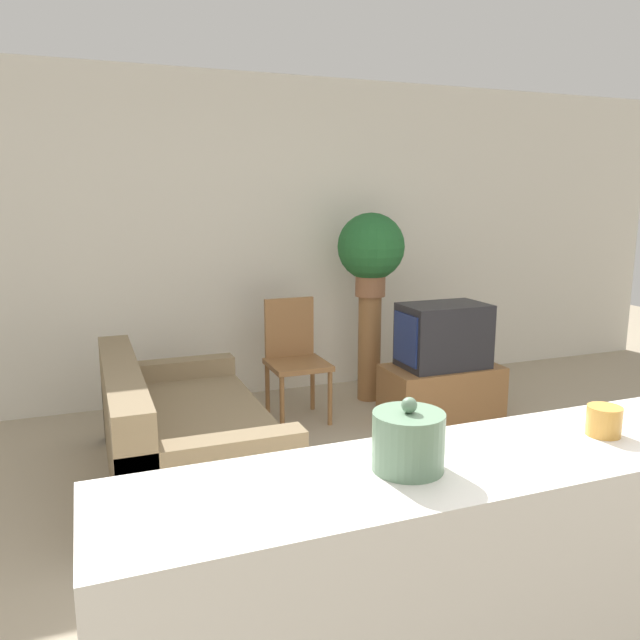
{
  "coord_description": "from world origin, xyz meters",
  "views": [
    {
      "loc": [
        -1.21,
        -1.76,
        1.71
      ],
      "look_at": [
        0.34,
        2.27,
        0.85
      ],
      "focal_mm": 35.0,
      "sensor_mm": 36.0,
      "label": 1
    }
  ],
  "objects_px": {
    "couch": "(181,438)",
    "potted_plant": "(371,249)",
    "television": "(443,335)",
    "wooden_chair": "(294,353)",
    "decorative_bowl": "(408,441)"
  },
  "relations": [
    {
      "from": "couch",
      "to": "potted_plant",
      "type": "distance_m",
      "value": 2.24
    },
    {
      "from": "television",
      "to": "potted_plant",
      "type": "xyz_separation_m",
      "value": [
        -0.32,
        0.62,
        0.63
      ]
    },
    {
      "from": "wooden_chair",
      "to": "decorative_bowl",
      "type": "distance_m",
      "value": 3.32
    },
    {
      "from": "couch",
      "to": "decorative_bowl",
      "type": "bearing_deg",
      "value": -84.49
    },
    {
      "from": "couch",
      "to": "decorative_bowl",
      "type": "xyz_separation_m",
      "value": [
        0.23,
        -2.37,
        0.85
      ]
    },
    {
      "from": "television",
      "to": "decorative_bowl",
      "type": "relative_size",
      "value": 3.53
    },
    {
      "from": "couch",
      "to": "television",
      "type": "bearing_deg",
      "value": 10.1
    },
    {
      "from": "potted_plant",
      "to": "decorative_bowl",
      "type": "distance_m",
      "value": 3.69
    },
    {
      "from": "television",
      "to": "potted_plant",
      "type": "distance_m",
      "value": 0.94
    },
    {
      "from": "couch",
      "to": "wooden_chair",
      "type": "xyz_separation_m",
      "value": [
        1.0,
        0.8,
        0.25
      ]
    },
    {
      "from": "potted_plant",
      "to": "decorative_bowl",
      "type": "height_order",
      "value": "potted_plant"
    },
    {
      "from": "wooden_chair",
      "to": "decorative_bowl",
      "type": "xyz_separation_m",
      "value": [
        -0.77,
        -3.17,
        0.6
      ]
    },
    {
      "from": "television",
      "to": "wooden_chair",
      "type": "distance_m",
      "value": 1.15
    },
    {
      "from": "couch",
      "to": "wooden_chair",
      "type": "height_order",
      "value": "wooden_chair"
    },
    {
      "from": "potted_plant",
      "to": "wooden_chair",
      "type": "bearing_deg",
      "value": -165.43
    }
  ]
}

